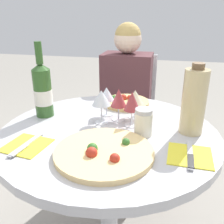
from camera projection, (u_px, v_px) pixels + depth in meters
dining_table at (109, 157)px, 1.11m from camera, size 0.92×0.92×0.77m
chair_behind_diner at (127, 119)px, 1.95m from camera, size 0.39×0.39×0.94m
seated_diner at (124, 118)px, 1.79m from camera, size 0.34×0.47×1.17m
pizza_large at (104, 152)px, 0.87m from camera, size 0.35×0.35×0.05m
pizza_small_far at (126, 102)px, 1.35m from camera, size 0.24×0.24×0.05m
wine_bottle at (43, 90)px, 1.16m from camera, size 0.08×0.08×0.35m
tall_carafe at (194, 101)px, 0.99m from camera, size 0.09×0.09×0.29m
sugar_shaker at (143, 122)px, 1.00m from camera, size 0.07×0.07×0.11m
wine_glass_front_left at (101, 98)px, 1.08m from camera, size 0.08×0.08×0.15m
wine_glass_center at (119, 98)px, 1.12m from camera, size 0.07×0.07×0.15m
wine_glass_back_right at (135, 98)px, 1.15m from camera, size 0.08×0.08×0.13m
wine_glass_front_right at (132, 102)px, 1.06m from camera, size 0.07×0.07×0.15m
wine_glass_back_left at (107, 95)px, 1.17m from camera, size 0.08×0.08×0.14m
place_setting_left at (26, 145)px, 0.93m from camera, size 0.17×0.19×0.01m
place_setting_right at (190, 156)px, 0.86m from camera, size 0.16×0.19×0.01m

